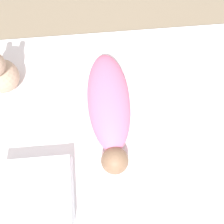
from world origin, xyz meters
The scene contains 4 objects.
ground_plane centered at (0.00, 0.00, 0.00)m, with size 12.00×12.00×0.00m, color #7A6B56.
bed_mattress centered at (0.00, 0.00, 0.12)m, with size 1.52×1.05×0.24m.
swaddled_baby centered at (0.02, -0.06, 0.30)m, with size 0.21×0.60×0.13m.
pillow centered at (0.37, 0.29, 0.29)m, with size 0.32×0.29×0.10m.
Camera 1 is at (0.04, 0.31, 1.49)m, focal length 42.00 mm.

